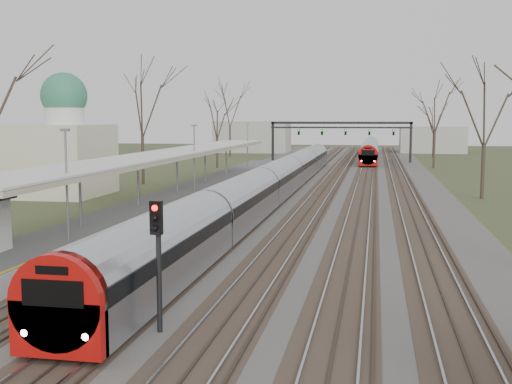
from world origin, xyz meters
TOP-DOWN VIEW (x-y plane):
  - track_bed at (0.26, 55.00)m, footprint 24.00×160.00m
  - platform at (-9.05, 37.50)m, footprint 3.50×69.00m
  - canopy at (-9.05, 32.99)m, footprint 4.10×50.00m
  - dome_building at (-21.71, 38.00)m, footprint 10.00×8.00m
  - signal_gantry at (0.29, 84.99)m, footprint 21.00×0.59m
  - tree_west_far at (-17.00, 48.00)m, footprint 5.50×5.50m
  - tree_east_far at (14.00, 42.00)m, footprint 5.00×5.00m
  - train_near at (-2.50, 40.33)m, footprint 2.62×75.21m
  - train_far at (4.50, 96.18)m, footprint 2.62×45.21m
  - signal_post at (-0.75, 5.97)m, footprint 0.35×0.45m

SIDE VIEW (x-z plane):
  - track_bed at x=0.26m, z-range -0.05..0.17m
  - platform at x=-9.05m, z-range 0.00..1.00m
  - train_near at x=-2.50m, z-range -0.05..3.00m
  - train_far at x=4.50m, z-range -0.05..3.00m
  - signal_post at x=-0.75m, z-range 0.67..4.77m
  - dome_building at x=-21.71m, z-range -1.43..8.87m
  - canopy at x=-9.05m, z-range 2.37..5.48m
  - signal_gantry at x=0.29m, z-range 1.87..7.95m
  - tree_east_far at x=14.00m, z-range 2.14..12.44m
  - tree_west_far at x=-17.00m, z-range 2.35..13.68m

